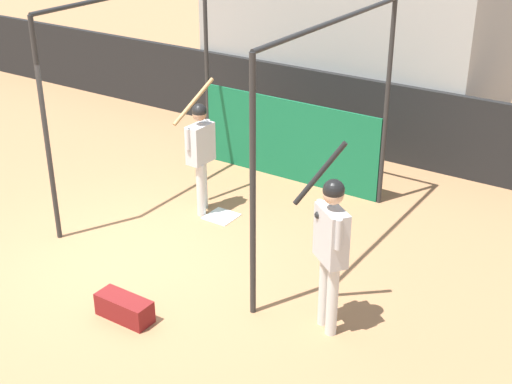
% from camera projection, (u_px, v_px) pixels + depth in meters
% --- Properties ---
extents(ground_plane, '(60.00, 60.00, 0.00)m').
position_uv_depth(ground_plane, '(125.00, 261.00, 9.53)').
color(ground_plane, '#A8754C').
extents(outfield_wall, '(24.00, 0.12, 1.40)m').
position_uv_depth(outfield_wall, '(316.00, 108.00, 13.11)').
color(outfield_wall, black).
rests_on(outfield_wall, ground).
extents(bleacher_section, '(5.40, 3.20, 3.08)m').
position_uv_depth(bleacher_section, '(359.00, 44.00, 14.00)').
color(bleacher_section, '#9E9E99').
rests_on(bleacher_section, ground).
extents(batting_cage, '(3.37, 3.61, 3.16)m').
position_uv_depth(batting_cage, '(267.00, 113.00, 10.87)').
color(batting_cage, '#282828').
rests_on(batting_cage, ground).
extents(home_plate, '(0.44, 0.44, 0.02)m').
position_uv_depth(home_plate, '(221.00, 216.00, 10.67)').
color(home_plate, white).
rests_on(home_plate, ground).
extents(player_batter, '(0.55, 0.93, 1.90)m').
position_uv_depth(player_batter, '(200.00, 148.00, 10.42)').
color(player_batter, silver).
rests_on(player_batter, ground).
extents(player_waiting, '(0.81, 0.62, 2.17)m').
position_uv_depth(player_waiting, '(331.00, 240.00, 7.69)').
color(player_waiting, silver).
rests_on(player_waiting, ground).
extents(equipment_bag, '(0.70, 0.28, 0.28)m').
position_uv_depth(equipment_bag, '(124.00, 308.00, 8.29)').
color(equipment_bag, maroon).
rests_on(equipment_bag, ground).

